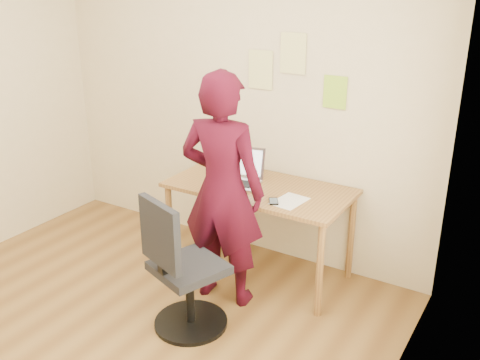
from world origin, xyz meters
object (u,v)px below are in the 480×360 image
Objects in this scene: laptop at (238,175)px; phone at (274,201)px; office_chair at (181,275)px; person at (222,191)px; desk at (259,197)px.

laptop reaches higher than phone.
person is at bearing 107.43° from office_chair.
office_chair is at bearing -145.50° from phone.
person is at bearing -173.67° from phone.
phone is at bearing 86.28° from office_chair.
phone is 0.14× the size of office_chair.
desk is at bearing 105.78° from phone.
laptop is 2.95× the size of phone.
desk is at bearing -8.78° from laptop.
person reaches higher than desk.
laptop is at bearing 116.93° from office_chair.
laptop reaches higher than office_chair.
laptop reaches higher than desk.
person is at bearing -82.53° from laptop.
laptop is at bearing -178.78° from desk.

